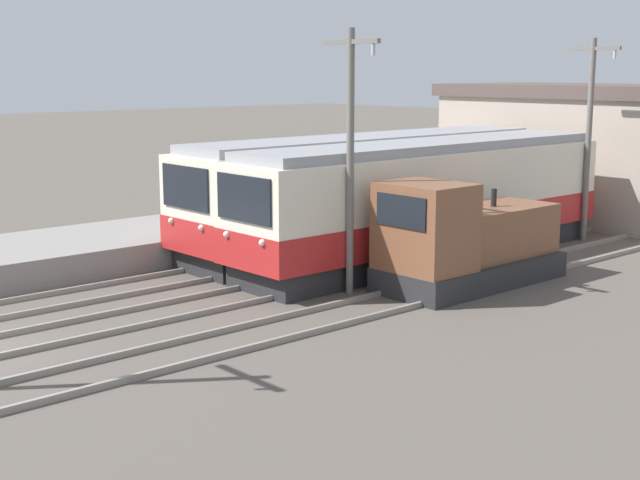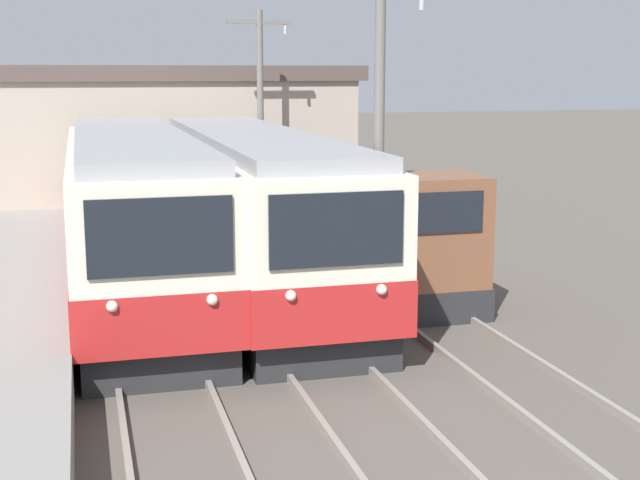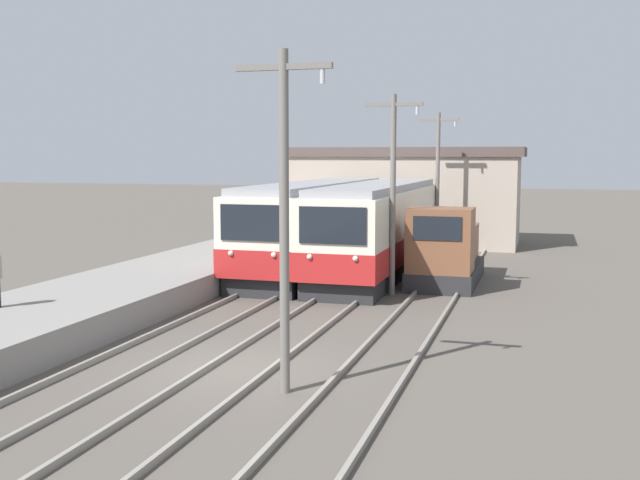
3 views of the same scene
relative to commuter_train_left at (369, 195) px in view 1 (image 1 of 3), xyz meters
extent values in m
cube|color=gray|center=(6.52, -14.94, -1.66)|extent=(0.10, 60.00, 0.14)
cube|color=#28282B|center=(0.00, 0.01, -1.38)|extent=(2.58, 13.95, 0.70)
cube|color=silver|center=(0.00, 0.01, 0.35)|extent=(2.80, 14.53, 2.76)
cube|color=red|center=(0.00, 0.01, -0.54)|extent=(2.84, 14.57, 0.99)
cube|color=black|center=(0.00, -7.29, 0.90)|extent=(2.24, 0.06, 1.21)
sphere|color=silver|center=(-0.77, -7.30, -0.15)|extent=(0.18, 0.18, 0.18)
sphere|color=silver|center=(0.77, -7.30, -0.15)|extent=(0.18, 0.18, 0.18)
cube|color=#939399|center=(0.00, 0.01, 1.86)|extent=(2.46, 13.95, 0.28)
cube|color=#28282B|center=(2.80, -0.16, -1.38)|extent=(2.58, 13.72, 0.70)
cube|color=silver|center=(2.80, -0.16, 0.34)|extent=(2.80, 14.29, 2.74)
cube|color=red|center=(2.80, -0.16, -0.54)|extent=(2.84, 14.33, 0.99)
cube|color=black|center=(2.80, -7.34, 0.88)|extent=(2.24, 0.06, 1.21)
sphere|color=silver|center=(2.03, -7.35, -0.16)|extent=(0.18, 0.18, 0.18)
sphere|color=silver|center=(3.57, -7.35, -0.16)|extent=(0.18, 0.18, 0.18)
cube|color=#939399|center=(2.80, -0.16, 1.85)|extent=(2.46, 13.72, 0.28)
cube|color=#28282B|center=(5.80, -1.75, -1.38)|extent=(2.40, 5.72, 0.70)
cube|color=brown|center=(5.80, -3.69, 0.12)|extent=(2.28, 1.83, 2.30)
cube|color=black|center=(5.80, -4.63, 0.62)|extent=(1.68, 0.04, 0.83)
cube|color=brown|center=(5.80, -0.83, -0.33)|extent=(1.92, 3.79, 1.40)
cylinder|color=black|center=(5.80, -0.83, 0.62)|extent=(0.16, 0.16, 0.50)
cylinder|color=slate|center=(4.30, -4.98, 1.73)|extent=(0.20, 0.20, 6.93)
cube|color=slate|center=(4.30, -4.98, 4.85)|extent=(2.00, 0.12, 0.12)
cylinder|color=#B2B2B7|center=(5.10, -4.98, 4.65)|extent=(0.10, 0.10, 0.30)
cylinder|color=slate|center=(4.30, 6.29, 1.73)|extent=(0.20, 0.20, 6.93)
cube|color=slate|center=(4.30, 6.29, 4.85)|extent=(2.00, 0.12, 0.12)
cylinder|color=#B2B2B7|center=(5.10, 6.29, 4.65)|extent=(0.10, 0.10, 0.30)
cube|color=#AD9E8E|center=(2.02, 11.06, 0.67)|extent=(12.00, 6.00, 4.80)
cube|color=#51423D|center=(2.02, 11.06, 3.32)|extent=(12.60, 6.30, 0.50)
camera|label=1|loc=(21.07, -20.94, 4.16)|focal=50.00mm
camera|label=2|loc=(-1.13, -20.86, 3.40)|focal=50.00mm
camera|label=3|loc=(9.27, -30.37, 3.11)|focal=42.00mm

